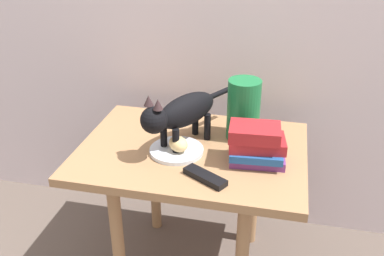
# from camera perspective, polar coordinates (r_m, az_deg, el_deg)

# --- Properties ---
(side_table) EXTENTS (0.79, 0.58, 0.56)m
(side_table) POSITION_cam_1_polar(r_m,az_deg,el_deg) (1.57, 0.00, -5.20)
(side_table) COLOR #9E724C
(side_table) RESTS_ON ground
(plate) EXTENTS (0.19, 0.19, 0.01)m
(plate) POSITION_cam_1_polar(r_m,az_deg,el_deg) (1.50, -2.05, -2.95)
(plate) COLOR silver
(plate) RESTS_ON side_table
(bread_roll) EXTENTS (0.10, 0.10, 0.05)m
(bread_roll) POSITION_cam_1_polar(r_m,az_deg,el_deg) (1.47, -1.82, -2.12)
(bread_roll) COLOR #E0BC7A
(bread_roll) RESTS_ON plate
(cat) EXTENTS (0.28, 0.42, 0.23)m
(cat) POSITION_cam_1_polar(r_m,az_deg,el_deg) (1.48, -1.49, 2.03)
(cat) COLOR black
(cat) RESTS_ON side_table
(book_stack) EXTENTS (0.20, 0.15, 0.13)m
(book_stack) POSITION_cam_1_polar(r_m,az_deg,el_deg) (1.43, 8.47, -2.21)
(book_stack) COLOR #72337A
(book_stack) RESTS_ON side_table
(green_vase) EXTENTS (0.12, 0.12, 0.22)m
(green_vase) POSITION_cam_1_polar(r_m,az_deg,el_deg) (1.56, 6.80, 2.43)
(green_vase) COLOR #196B38
(green_vase) RESTS_ON side_table
(tv_remote) EXTENTS (0.15, 0.11, 0.02)m
(tv_remote) POSITION_cam_1_polar(r_m,az_deg,el_deg) (1.36, 1.73, -6.45)
(tv_remote) COLOR black
(tv_remote) RESTS_ON side_table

